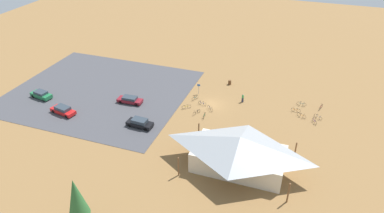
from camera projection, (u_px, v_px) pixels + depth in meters
ground at (211, 105)px, 64.90m from camera, size 160.00×160.00×0.00m
parking_lot_asphalt at (101, 91)px, 69.31m from camera, size 33.49×29.46×0.05m
bike_pavilion at (239, 151)px, 48.60m from camera, size 15.05×9.08×5.31m
trash_bin at (230, 82)px, 71.46m from camera, size 0.60×0.60×0.90m
lot_sign at (199, 87)px, 67.61m from camera, size 0.56×0.08×2.20m
pine_midwest at (76, 197)px, 39.22m from camera, size 2.42×2.42×7.05m
bicycle_teal_back_row at (195, 98)px, 66.22m from camera, size 0.77×1.59×0.85m
bicycle_orange_yard_left at (296, 110)px, 62.58m from camera, size 1.66×0.48×0.85m
bicycle_green_yard_center at (204, 116)px, 61.05m from camera, size 0.48×1.68×0.80m
bicycle_silver_edge_north at (210, 108)px, 63.02m from camera, size 1.34×1.18×0.82m
bicycle_purple_lone_east at (314, 121)px, 59.56m from camera, size 0.79×1.50×0.81m
bicycle_white_front_row at (318, 117)px, 60.73m from camera, size 1.37×1.04×0.76m
bicycle_blue_near_porch at (202, 103)px, 64.58m from camera, size 1.67×0.58×0.79m
bicycle_red_trailside at (321, 107)px, 63.37m from camera, size 0.65×1.76×0.90m
bicycle_yellow_yard_front at (186, 107)px, 63.51m from camera, size 1.42×1.04×0.86m
bicycle_black_edge_south at (197, 112)px, 61.97m from camera, size 0.82×1.60×0.85m
bicycle_teal_mid_cluster at (301, 104)px, 64.37m from camera, size 1.72×0.48×0.85m
bicycle_orange_near_sign at (302, 116)px, 61.04m from camera, size 1.60×0.81×0.85m
car_black_back_corner at (140, 123)px, 58.41m from camera, size 4.50×1.99×1.44m
car_maroon_by_curb at (130, 100)px, 65.07m from camera, size 4.74×1.92×1.25m
car_green_second_row at (41, 95)px, 66.62m from camera, size 4.51×2.43×1.37m
car_red_aisle_side at (63, 110)px, 61.88m from camera, size 4.99×2.65×1.40m
visitor_crossing_yard at (243, 98)px, 65.25m from camera, size 0.40×0.36×1.68m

